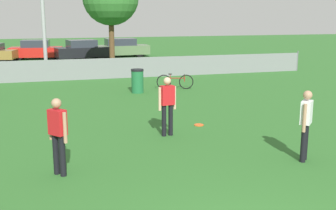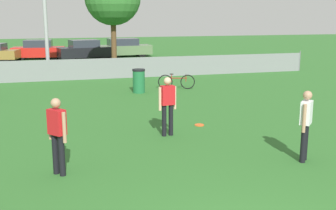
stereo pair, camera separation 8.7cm
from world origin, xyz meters
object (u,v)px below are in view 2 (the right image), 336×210
at_px(trash_bin, 139,81).
at_px(parked_car_red, 39,50).
at_px(player_defender_red, 57,131).
at_px(frisbee_disc, 199,125).
at_px(player_receiver_white, 306,121).
at_px(parked_car_olive, 123,48).
at_px(parked_car_dark, 84,50).
at_px(player_thrower_red, 168,102).
at_px(bicycle_sideline, 177,82).

height_order(trash_bin, parked_car_red, parked_car_red).
height_order(player_defender_red, frisbee_disc, player_defender_red).
distance_m(player_receiver_white, frisbee_disc, 4.04).
bearing_deg(trash_bin, frisbee_disc, -84.22).
bearing_deg(parked_car_olive, player_defender_red, -106.06).
bearing_deg(parked_car_olive, parked_car_dark, -165.20).
xyz_separation_m(trash_bin, parked_car_dark, (-1.00, 15.29, 0.17)).
bearing_deg(parked_car_red, frisbee_disc, -70.62).
xyz_separation_m(player_receiver_white, parked_car_red, (-6.22, 26.16, -0.27)).
xyz_separation_m(parked_car_dark, parked_car_olive, (3.21, 1.03, 0.02)).
height_order(player_defender_red, parked_car_olive, player_defender_red).
bearing_deg(frisbee_disc, parked_car_dark, 94.31).
distance_m(player_thrower_red, parked_car_red, 23.53).
xyz_separation_m(player_defender_red, parked_car_dark, (2.71, 24.35, -0.27)).
bearing_deg(parked_car_dark, bicycle_sideline, -90.49).
height_order(frisbee_disc, parked_car_red, parked_car_red).
bearing_deg(player_receiver_white, parked_car_red, 57.56).
bearing_deg(player_defender_red, trash_bin, 119.58).
height_order(frisbee_disc, parked_car_olive, parked_car_olive).
distance_m(frisbee_disc, bicycle_sideline, 6.59).
bearing_deg(player_receiver_white, player_thrower_red, 84.41).
distance_m(bicycle_sideline, trash_bin, 1.93).
bearing_deg(parked_car_red, player_defender_red, -81.67).
relative_size(player_receiver_white, frisbee_disc, 5.61).
distance_m(player_thrower_red, parked_car_olive, 23.33).
xyz_separation_m(player_defender_red, parked_car_red, (-0.69, 25.45, -0.27)).
relative_size(player_receiver_white, parked_car_dark, 0.39).
bearing_deg(player_receiver_white, frisbee_disc, 62.18).
relative_size(parked_car_dark, parked_car_olive, 0.93).
bearing_deg(player_receiver_white, parked_car_dark, 50.60).
relative_size(player_thrower_red, frisbee_disc, 5.61).
height_order(bicycle_sideline, parked_car_red, parked_car_red).
relative_size(player_defender_red, bicycle_sideline, 1.02).
relative_size(frisbee_disc, parked_car_dark, 0.07).
bearing_deg(parked_car_dark, player_thrower_red, -100.52).
bearing_deg(parked_car_dark, player_defender_red, -107.77).
height_order(bicycle_sideline, trash_bin, trash_bin).
xyz_separation_m(player_thrower_red, parked_car_olive, (2.87, 23.15, -0.25)).
xyz_separation_m(bicycle_sideline, trash_bin, (-1.87, -0.43, 0.18)).
xyz_separation_m(parked_car_red, parked_car_dark, (3.40, -1.10, 0.00)).
bearing_deg(player_defender_red, frisbee_disc, 86.91).
bearing_deg(parked_car_dark, parked_car_olive, 6.31).
height_order(player_defender_red, parked_car_red, player_defender_red).
distance_m(player_receiver_white, player_defender_red, 5.58).
xyz_separation_m(frisbee_disc, trash_bin, (-0.61, 6.03, 0.51)).
bearing_deg(bicycle_sideline, player_receiver_white, -74.33).
height_order(parked_car_red, parked_car_dark, parked_car_dark).
distance_m(player_receiver_white, player_thrower_red, 3.84).
xyz_separation_m(frisbee_disc, parked_car_dark, (-1.61, 21.32, 0.68)).
relative_size(parked_car_red, parked_car_dark, 0.95).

